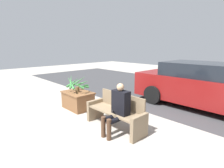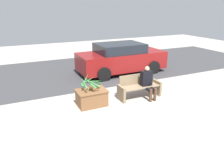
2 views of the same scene
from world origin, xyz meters
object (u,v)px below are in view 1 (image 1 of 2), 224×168
(planter_box, at_px, (78,100))
(parked_car, at_px, (203,85))
(potted_plant, at_px, (77,84))
(bench, at_px, (116,112))
(person_seated, at_px, (118,107))

(planter_box, distance_m, parked_car, 4.13)
(potted_plant, bearing_deg, parked_car, 48.63)
(potted_plant, relative_size, parked_car, 0.17)
(bench, bearing_deg, parked_car, 74.23)
(bench, distance_m, planter_box, 1.84)
(bench, height_order, person_seated, person_seated)
(planter_box, bearing_deg, potted_plant, 4.35)
(person_seated, relative_size, potted_plant, 1.56)
(planter_box, height_order, parked_car, parked_car)
(bench, xyz_separation_m, planter_box, (-1.83, 0.06, -0.10))
(bench, bearing_deg, planter_box, 178.20)
(person_seated, distance_m, planter_box, 2.12)
(planter_box, bearing_deg, person_seated, -6.80)
(bench, height_order, potted_plant, potted_plant)
(person_seated, xyz_separation_m, parked_car, (0.64, 3.33, 0.10))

